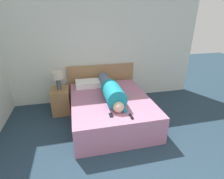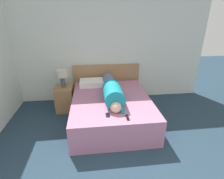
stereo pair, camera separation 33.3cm
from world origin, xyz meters
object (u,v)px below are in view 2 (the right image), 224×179
(nightstand, at_px, (65,98))
(pillow_near_headboard, at_px, (92,83))
(bed, at_px, (111,109))
(table_lamp, at_px, (62,75))
(cell_phone, at_px, (108,115))
(tv_remote, at_px, (127,117))
(person_lying, at_px, (112,90))

(nightstand, relative_size, pillow_near_headboard, 0.98)
(bed, distance_m, nightstand, 1.19)
(table_lamp, distance_m, cell_phone, 1.57)
(nightstand, bearing_deg, bed, -30.19)
(bed, relative_size, table_lamp, 4.80)
(bed, relative_size, tv_remote, 12.89)
(bed, distance_m, pillow_near_headboard, 0.89)
(person_lying, height_order, pillow_near_headboard, person_lying)
(pillow_near_headboard, relative_size, tv_remote, 3.86)
(cell_phone, bearing_deg, pillow_near_headboard, 99.83)
(nightstand, relative_size, table_lamp, 1.41)
(person_lying, relative_size, cell_phone, 12.21)
(bed, bearing_deg, pillow_near_headboard, 117.04)
(bed, xyz_separation_m, table_lamp, (-1.03, 0.60, 0.59))
(bed, relative_size, nightstand, 3.40)
(table_lamp, xyz_separation_m, person_lying, (1.05, -0.56, -0.17))
(table_lamp, bearing_deg, cell_phone, -54.48)
(table_lamp, distance_m, tv_remote, 1.86)
(person_lying, bearing_deg, tv_remote, -78.59)
(table_lamp, height_order, pillow_near_headboard, table_lamp)
(cell_phone, bearing_deg, bed, 78.39)
(nightstand, relative_size, cell_phone, 4.38)
(person_lying, distance_m, pillow_near_headboard, 0.81)
(bed, height_order, cell_phone, cell_phone)
(nightstand, relative_size, person_lying, 0.36)
(nightstand, distance_m, table_lamp, 0.57)
(nightstand, height_order, pillow_near_headboard, pillow_near_headboard)
(cell_phone, bearing_deg, table_lamp, 125.52)
(bed, height_order, tv_remote, tv_remote)
(table_lamp, height_order, cell_phone, table_lamp)
(person_lying, height_order, tv_remote, person_lying)
(person_lying, distance_m, cell_phone, 0.72)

